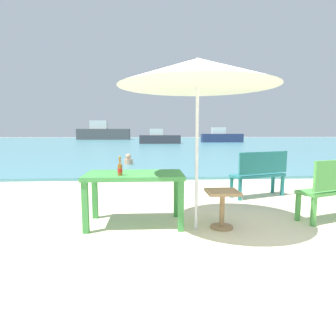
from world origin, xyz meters
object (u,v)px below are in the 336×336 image
object	(u,v)px
swimmer_person	(128,160)
patio_umbrella	(198,73)
side_table_wood	(222,204)
boat_cargo_ship	(159,138)
bench_teal_center	(260,171)
beer_bottle_amber	(120,169)
boat_ferry	(221,137)
boat_tanker	(103,133)
picnic_table_green	(134,181)

from	to	relation	value
swimmer_person	patio_umbrella	bearing A→B (deg)	-78.74
patio_umbrella	side_table_wood	bearing A→B (deg)	7.90
boat_cargo_ship	bench_teal_center	bearing A→B (deg)	-86.81
swimmer_person	boat_cargo_ship	world-z (taller)	boat_cargo_ship
beer_bottle_amber	swimmer_person	world-z (taller)	beer_bottle_amber
bench_teal_center	boat_cargo_ship	distance (m)	23.81
patio_umbrella	boat_ferry	world-z (taller)	patio_umbrella
boat_tanker	boat_cargo_ship	distance (m)	16.39
picnic_table_green	bench_teal_center	xyz separation A→B (m)	(2.48, 1.60, -0.11)
boat_cargo_ship	boat_ferry	distance (m)	7.83
picnic_table_green	boat_cargo_ship	bearing A→B (deg)	87.38
side_table_wood	patio_umbrella	bearing A→B (deg)	-172.10
patio_umbrella	side_table_wood	size ratio (longest dim) A/B	4.26
bench_teal_center	boat_ferry	world-z (taller)	boat_ferry
picnic_table_green	boat_tanker	size ratio (longest dim) A/B	0.18
boat_tanker	picnic_table_green	bearing A→B (deg)	-80.35
beer_bottle_amber	side_table_wood	bearing A→B (deg)	-2.23
beer_bottle_amber	boat_cargo_ship	size ratio (longest dim) A/B	0.06
bench_teal_center	boat_cargo_ship	world-z (taller)	boat_cargo_ship
bench_teal_center	boat_cargo_ship	xyz separation A→B (m)	(-1.33, 23.78, 0.08)
patio_umbrella	bench_teal_center	distance (m)	2.96
picnic_table_green	boat_cargo_ship	size ratio (longest dim) A/B	0.34
beer_bottle_amber	patio_umbrella	size ratio (longest dim) A/B	0.12
side_table_wood	boat_tanker	distance (m)	40.77
picnic_table_green	beer_bottle_amber	size ratio (longest dim) A/B	5.28
swimmer_person	boat_tanker	world-z (taller)	boat_tanker
picnic_table_green	patio_umbrella	distance (m)	1.73
picnic_table_green	patio_umbrella	bearing A→B (deg)	-19.47
picnic_table_green	patio_umbrella	xyz separation A→B (m)	(0.86, -0.30, 1.47)
patio_umbrella	swimmer_person	distance (m)	7.80
patio_umbrella	side_table_wood	distance (m)	1.80
picnic_table_green	side_table_wood	bearing A→B (deg)	-11.48
swimmer_person	boat_tanker	distance (m)	33.19
patio_umbrella	boat_cargo_ship	size ratio (longest dim) A/B	0.56
picnic_table_green	boat_ferry	distance (m)	29.75
picnic_table_green	swimmer_person	bearing A→B (deg)	94.99
bench_teal_center	boat_ferry	bearing A→B (deg)	77.79
side_table_wood	bench_teal_center	bearing A→B (deg)	56.00
picnic_table_green	side_table_wood	xyz separation A→B (m)	(1.23, -0.25, -0.30)
bench_teal_center	boat_cargo_ship	size ratio (longest dim) A/B	0.30
bench_teal_center	boat_tanker	bearing A→B (deg)	103.62
picnic_table_green	swimmer_person	xyz separation A→B (m)	(-0.62, 7.12, -0.41)
patio_umbrella	boat_ferry	bearing A→B (deg)	75.51
swimmer_person	boat_ferry	world-z (taller)	boat_ferry
side_table_wood	boat_ferry	xyz separation A→B (m)	(7.08, 28.81, 0.33)
beer_bottle_amber	boat_cargo_ship	bearing A→B (deg)	86.99
boat_cargo_ship	swimmer_person	bearing A→B (deg)	-95.57
picnic_table_green	swimmer_person	size ratio (longest dim) A/B	3.41
side_table_wood	beer_bottle_amber	bearing A→B (deg)	177.77
boat_tanker	boat_cargo_ship	xyz separation A→B (m)	(7.91, -14.35, -0.46)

